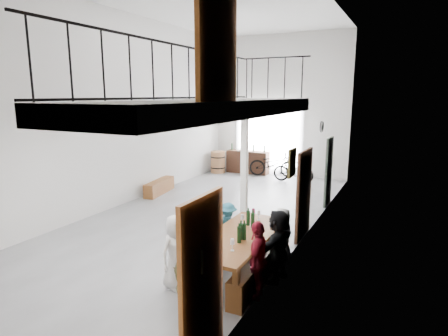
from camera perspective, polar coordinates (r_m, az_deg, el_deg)
The scene contains 24 objects.
floor at distance 10.14m, azimuth -2.77°, elevation -7.27°, with size 12.00×12.00×0.00m, color slate.
room_walls at distance 9.63m, azimuth -2.97°, elevation 13.22°, with size 12.00×12.00×12.00m.
gateway_portal at distance 15.32m, azimuth 6.78°, elevation 4.32°, with size 2.80×0.08×2.80m, color white.
right_wall_decor at distance 6.98m, azimuth 9.06°, elevation -1.09°, with size 0.07×8.28×5.07m.
balcony at distance 5.94m, azimuth -1.06°, elevation 8.81°, with size 1.52×5.62×4.00m.
tasting_table at distance 6.69m, azimuth 2.39°, elevation -10.78°, with size 1.01×2.45×0.79m.
bench_inner at distance 7.15m, azimuth -3.17°, elevation -13.67°, with size 0.28×1.77×0.41m, color brown.
bench_wall at distance 6.68m, azimuth 5.01°, elevation -15.32°, with size 0.26×2.03×0.47m, color brown.
tableware at distance 6.64m, azimuth 2.79°, elevation -8.85°, with size 0.41×1.74×0.35m.
side_bench at distance 12.48m, azimuth -9.82°, elevation -2.85°, with size 0.34×1.56×0.44m, color brown.
oak_barrel at distance 15.51m, azimuth -0.93°, elevation 0.91°, with size 0.60×0.60×0.89m.
serving_counter at distance 15.47m, azimuth 3.63°, elevation 0.92°, with size 1.74×0.48×0.92m, color #3C2215.
counter_bottles at distance 15.37m, azimuth 3.66°, elevation 3.11°, with size 1.50×0.09×0.28m.
guest_left_a at distance 6.44m, azimuth -7.25°, elevation -12.49°, with size 0.62×0.40×1.27m, color silver.
guest_left_b at distance 7.03m, azimuth -3.60°, elevation -10.91°, with size 0.41×0.27×1.14m, color #24647A.
guest_left_c at distance 7.29m, azimuth -2.03°, elevation -9.48°, with size 0.62×0.48×1.27m, color silver.
guest_left_d at distance 7.78m, azimuth 0.54°, elevation -9.02°, with size 0.67×0.39×1.04m, color #24647A.
guest_right_a at distance 6.10m, azimuth 5.18°, elevation -13.77°, with size 0.75×0.31×1.28m, color #A81C32.
guest_right_b at distance 6.65m, azimuth 8.17°, elevation -11.62°, with size 1.19×0.38×1.28m, color black.
guest_right_c at distance 7.25m, azimuth 8.84°, elevation -10.36°, with size 0.55×0.36×1.12m, color silver.
host_standing at distance 5.24m, azimuth -4.57°, elevation -15.71°, with size 0.61×0.40×1.68m, color brown.
potted_plant at distance 9.77m, azimuth 11.85°, elevation -6.84°, with size 0.40×0.35×0.45m, color #184D1E.
bicycle_near at distance 14.93m, azimuth 7.44°, elevation 0.59°, with size 0.65×1.86×0.98m, color black.
bicycle_far at distance 14.07m, azimuth 10.51°, elevation -0.30°, with size 0.43×1.52×0.91m, color black.
Camera 1 is at (4.72, -8.39, 3.21)m, focal length 30.00 mm.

